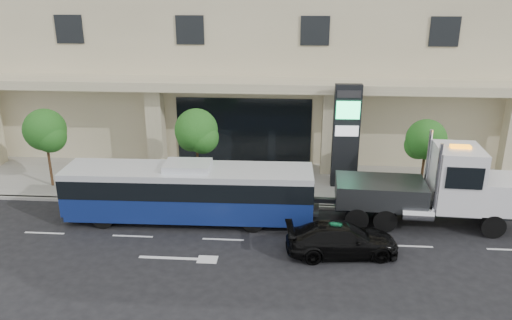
# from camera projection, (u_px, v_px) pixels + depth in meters

# --- Properties ---
(ground) EXTENTS (120.00, 120.00, 0.00)m
(ground) POSITION_uv_depth(u_px,v_px,m) (228.00, 224.00, 22.98)
(ground) COLOR black
(ground) RESTS_ON ground
(sidewalk) EXTENTS (120.00, 6.00, 0.15)m
(sidewalk) POSITION_uv_depth(u_px,v_px,m) (239.00, 182.00, 27.66)
(sidewalk) COLOR gray
(sidewalk) RESTS_ON ground
(curb) EXTENTS (120.00, 0.30, 0.15)m
(curb) POSITION_uv_depth(u_px,v_px,m) (233.00, 204.00, 24.84)
(curb) COLOR gray
(curb) RESTS_ON ground
(tree_left) EXTENTS (2.27, 2.20, 4.22)m
(tree_left) POSITION_uv_depth(u_px,v_px,m) (46.00, 133.00, 26.02)
(tree_left) COLOR #422B19
(tree_left) RESTS_ON sidewalk
(tree_mid) EXTENTS (2.28, 2.20, 4.38)m
(tree_mid) POSITION_uv_depth(u_px,v_px,m) (197.00, 133.00, 25.41)
(tree_mid) COLOR #422B19
(tree_mid) RESTS_ON sidewalk
(tree_right) EXTENTS (2.10, 2.00, 4.04)m
(tree_right) POSITION_uv_depth(u_px,v_px,m) (426.00, 142.00, 24.68)
(tree_right) COLOR #422B19
(tree_right) RESTS_ON sidewalk
(city_bus) EXTENTS (11.35, 2.61, 2.86)m
(city_bus) POSITION_uv_depth(u_px,v_px,m) (189.00, 191.00, 22.86)
(city_bus) COLOR black
(city_bus) RESTS_ON ground
(tow_truck) EXTENTS (9.24, 2.67, 4.20)m
(tow_truck) POSITION_uv_depth(u_px,v_px,m) (436.00, 189.00, 22.42)
(tow_truck) COLOR #2D3033
(tow_truck) RESTS_ON ground
(black_sedan) EXTENTS (4.74, 2.38, 1.32)m
(black_sedan) POSITION_uv_depth(u_px,v_px,m) (342.00, 239.00, 20.22)
(black_sedan) COLOR black
(black_sedan) RESTS_ON ground
(signage_pylon) EXTENTS (1.39, 0.55, 5.51)m
(signage_pylon) POSITION_uv_depth(u_px,v_px,m) (346.00, 136.00, 26.07)
(signage_pylon) COLOR black
(signage_pylon) RESTS_ON sidewalk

